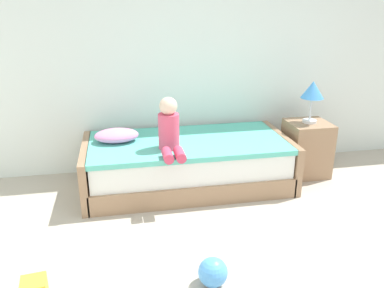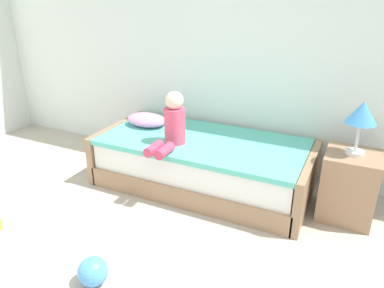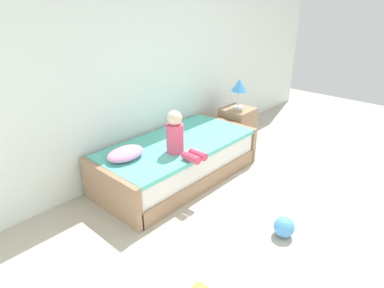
% 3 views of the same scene
% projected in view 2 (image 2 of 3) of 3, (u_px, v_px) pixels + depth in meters
% --- Properties ---
extents(wall_rear, '(7.20, 0.10, 2.90)m').
position_uv_depth(wall_rear, '(280.00, 35.00, 3.46)').
color(wall_rear, silver).
rests_on(wall_rear, ground).
extents(bed, '(2.11, 1.00, 0.50)m').
position_uv_depth(bed, '(203.00, 163.00, 3.65)').
color(bed, '#997556').
rests_on(bed, ground).
extents(nightstand, '(0.44, 0.44, 0.60)m').
position_uv_depth(nightstand, '(348.00, 186.00, 3.12)').
color(nightstand, '#997556').
rests_on(nightstand, ground).
extents(table_lamp, '(0.24, 0.24, 0.45)m').
position_uv_depth(table_lamp, '(362.00, 115.00, 2.87)').
color(table_lamp, silver).
rests_on(table_lamp, nightstand).
extents(child_figure, '(0.20, 0.51, 0.50)m').
position_uv_depth(child_figure, '(172.00, 124.00, 3.36)').
color(child_figure, '#E04C6B').
rests_on(child_figure, bed).
extents(pillow, '(0.44, 0.30, 0.13)m').
position_uv_depth(pillow, '(147.00, 120.00, 3.89)').
color(pillow, '#EA8CC6').
rests_on(pillow, bed).
extents(toy_ball, '(0.20, 0.20, 0.20)m').
position_uv_depth(toy_ball, '(93.00, 271.00, 2.45)').
color(toy_ball, '#4C99E5').
rests_on(toy_ball, ground).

